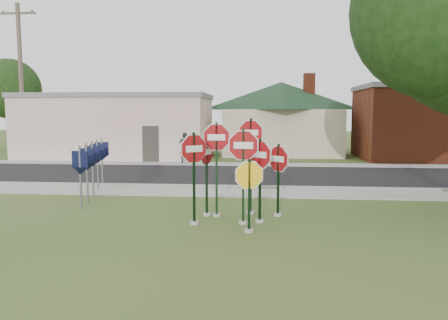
# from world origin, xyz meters

# --- Properties ---
(ground) EXTENTS (120.00, 120.00, 0.00)m
(ground) POSITION_xyz_m (0.00, 0.00, 0.00)
(ground) COLOR #3A5520
(ground) RESTS_ON ground
(sidewalk_near) EXTENTS (60.00, 1.60, 0.06)m
(sidewalk_near) POSITION_xyz_m (0.00, 5.50, 0.03)
(sidewalk_near) COLOR gray
(sidewalk_near) RESTS_ON ground
(road) EXTENTS (60.00, 7.00, 0.04)m
(road) POSITION_xyz_m (0.00, 10.00, 0.02)
(road) COLOR black
(road) RESTS_ON ground
(sidewalk_far) EXTENTS (60.00, 1.60, 0.06)m
(sidewalk_far) POSITION_xyz_m (0.00, 14.30, 0.03)
(sidewalk_far) COLOR gray
(sidewalk_far) RESTS_ON ground
(curb) EXTENTS (60.00, 0.20, 0.14)m
(curb) POSITION_xyz_m (0.00, 6.50, 0.07)
(curb) COLOR gray
(curb) RESTS_ON ground
(stop_sign_center) EXTENTS (1.13, 0.24, 2.71)m
(stop_sign_center) POSITION_xyz_m (0.13, 1.09, 1.71)
(stop_sign_center) COLOR #9F9D94
(stop_sign_center) RESTS_ON ground
(stop_sign_yellow) EXTENTS (0.98, 0.24, 1.95)m
(stop_sign_yellow) POSITION_xyz_m (0.31, 0.29, 1.13)
(stop_sign_yellow) COLOR #9F9D94
(stop_sign_yellow) RESTS_ON ground
(stop_sign_left) EXTENTS (0.86, 0.70, 2.60)m
(stop_sign_left) POSITION_xyz_m (-1.19, 0.96, 1.62)
(stop_sign_left) COLOR #9F9D94
(stop_sign_left) RESTS_ON ground
(stop_sign_right) EXTENTS (0.81, 0.72, 2.41)m
(stop_sign_right) POSITION_xyz_m (0.58, 1.30, 1.48)
(stop_sign_right) COLOR #9F9D94
(stop_sign_right) RESTS_ON ground
(stop_sign_back_right) EXTENTS (0.98, 0.33, 2.94)m
(stop_sign_back_right) POSITION_xyz_m (0.30, 2.30, 1.85)
(stop_sign_back_right) COLOR #9F9D94
(stop_sign_back_right) RESTS_ON ground
(stop_sign_back_left) EXTENTS (1.10, 0.24, 2.85)m
(stop_sign_back_left) POSITION_xyz_m (-0.67, 1.88, 1.81)
(stop_sign_back_left) COLOR #9F9D94
(stop_sign_back_left) RESTS_ON ground
(stop_sign_far_right) EXTENTS (0.73, 0.79, 2.21)m
(stop_sign_far_right) POSITION_xyz_m (1.10, 2.10, 1.33)
(stop_sign_far_right) COLOR #9F9D94
(stop_sign_far_right) RESTS_ON ground
(stop_sign_far_left) EXTENTS (0.41, 0.98, 2.41)m
(stop_sign_far_left) POSITION_xyz_m (-0.97, 1.97, 1.47)
(stop_sign_far_left) COLOR #9F9D94
(stop_sign_far_left) RESTS_ON ground
(route_sign_row) EXTENTS (1.43, 4.63, 2.00)m
(route_sign_row) POSITION_xyz_m (-5.40, 4.50, 1.22)
(route_sign_row) COLOR #59595E
(route_sign_row) RESTS_ON ground
(building_stucco) EXTENTS (12.20, 6.20, 4.20)m
(building_stucco) POSITION_xyz_m (-9.00, 18.00, 2.15)
(building_stucco) COLOR silver
(building_stucco) RESTS_ON ground
(building_house) EXTENTS (11.60, 11.60, 6.20)m
(building_house) POSITION_xyz_m (2.00, 22.00, 3.65)
(building_house) COLOR beige
(building_house) RESTS_ON ground
(building_brick) EXTENTS (10.20, 6.20, 4.75)m
(building_brick) POSITION_xyz_m (12.00, 18.50, 2.40)
(building_brick) COLOR maroon
(building_brick) RESTS_ON ground
(utility_pole_near) EXTENTS (2.20, 0.26, 9.50)m
(utility_pole_near) POSITION_xyz_m (-14.00, 15.20, 4.97)
(utility_pole_near) COLOR brown
(utility_pole_near) RESTS_ON ground
(bg_tree_left) EXTENTS (4.90, 4.90, 7.35)m
(bg_tree_left) POSITION_xyz_m (-20.00, 24.00, 4.88)
(bg_tree_left) COLOR #312115
(bg_tree_left) RESTS_ON ground
(pedestrian) EXTENTS (0.66, 0.44, 1.78)m
(pedestrian) POSITION_xyz_m (-3.87, 14.58, 0.95)
(pedestrian) COLOR black
(pedestrian) RESTS_ON sidewalk_far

